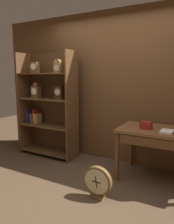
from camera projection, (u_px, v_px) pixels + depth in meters
ground_plane at (74, 195)px, 2.79m from camera, size 10.00×10.00×0.00m
back_wood_panel at (116, 88)px, 3.77m from camera, size 4.80×0.05×2.60m
bookshelf at (48, 105)px, 4.09m from camera, size 1.13×0.40×1.93m
workbench at (166, 136)px, 3.04m from camera, size 1.31×0.73×0.76m
toolbox_small at (146, 125)px, 3.11m from camera, size 0.16×0.12×0.10m
open_repair_manual at (167, 131)px, 2.92m from camera, size 0.17×0.23×0.02m
round_clock_large at (97, 182)px, 2.70m from camera, size 0.37×0.11×0.41m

